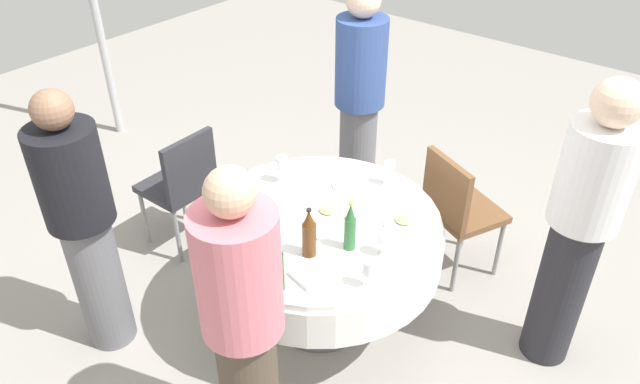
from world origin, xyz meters
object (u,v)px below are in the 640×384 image
object	(u,v)px
wine_glass_inner	(389,169)
person_front	(359,101)
person_north	(579,227)
person_left	(244,326)
chair_inner	(182,181)
dining_table	(320,241)
bottle_brown_south	(309,234)
bottle_dark_green_north	(277,268)
chair_far	(457,206)
bottle_dark_green_front	(239,232)
plate_right	(326,212)
bottle_green_left	(350,227)
wine_glass_east	(384,238)
plate_rear	(270,212)
plate_outer	(350,184)
person_south	(84,224)
wine_glass_far	(282,164)
wine_glass_south	(368,269)
plate_west	(403,222)

from	to	relation	value
wine_glass_inner	person_front	world-z (taller)	person_front
person_north	person_left	xyz separation A→B (m)	(0.85, 1.47, -0.04)
person_front	chair_inner	xyz separation A→B (m)	(0.63, 1.08, -0.36)
dining_table	bottle_brown_south	size ratio (longest dim) A/B	4.83
bottle_dark_green_north	chair_far	distance (m)	1.45
bottle_dark_green_front	person_north	xyz separation A→B (m)	(-1.28, -1.06, 0.01)
chair_inner	person_left	bearing A→B (deg)	-121.41
plate_right	chair_inner	world-z (taller)	chair_inner
bottle_green_left	chair_inner	world-z (taller)	bottle_green_left
wine_glass_east	person_front	size ratio (longest dim) A/B	0.08
plate_rear	person_front	distance (m)	1.23
plate_right	plate_rear	distance (m)	0.30
plate_right	chair_inner	xyz separation A→B (m)	(1.14, 0.08, -0.23)
plate_outer	bottle_brown_south	bearing A→B (deg)	108.56
bottle_dark_green_front	person_south	bearing A→B (deg)	30.23
dining_table	plate_rear	size ratio (longest dim) A/B	5.48
person_front	person_left	distance (m)	2.08
dining_table	bottle_dark_green_front	world-z (taller)	bottle_dark_green_front
wine_glass_far	person_front	bearing A→B (deg)	-83.15
wine_glass_inner	person_north	distance (m)	1.05
person_south	plate_rear	bearing A→B (deg)	-85.38
plate_rear	plate_outer	world-z (taller)	plate_rear
plate_right	person_north	size ratio (longest dim) A/B	0.12
plate_right	chair_far	world-z (taller)	chair_far
plate_rear	plate_right	bearing A→B (deg)	-140.90
bottle_green_left	bottle_dark_green_front	bearing A→B (deg)	41.52
bottle_brown_south	chair_inner	world-z (taller)	bottle_brown_south
person_front	plate_outer	bearing A→B (deg)	-83.35
person_left	person_south	bearing A→B (deg)	-18.75
wine_glass_south	plate_right	bearing A→B (deg)	-32.80
bottle_green_left	person_front	distance (m)	1.38
bottle_dark_green_north	person_south	distance (m)	1.09
person_left	chair_far	world-z (taller)	person_left
plate_right	plate_outer	distance (m)	0.31
dining_table	person_south	distance (m)	1.23
chair_inner	person_front	bearing A→B (deg)	-31.20
bottle_brown_south	wine_glass_south	size ratio (longest dim) A/B	1.83
wine_glass_far	plate_right	xyz separation A→B (m)	(-0.40, 0.09, -0.11)
person_front	person_left	bearing A→B (deg)	-93.03
bottle_dark_green_front	person_front	world-z (taller)	person_front
wine_glass_south	wine_glass_far	size ratio (longest dim) A/B	0.91
plate_right	bottle_dark_green_north	bearing A→B (deg)	107.31
bottle_green_left	person_front	size ratio (longest dim) A/B	0.17
bottle_dark_green_front	plate_right	xyz separation A→B (m)	(-0.14, -0.51, -0.11)
chair_inner	plate_rear	bearing A→B (deg)	-98.09
wine_glass_south	plate_rear	xyz separation A→B (m)	(0.73, -0.13, -0.09)
bottle_dark_green_north	plate_west	distance (m)	0.81
chair_inner	person_north	bearing A→B (deg)	-75.56
bottle_brown_south	person_north	xyz separation A→B (m)	(-1.00, -0.86, 0.01)
dining_table	wine_glass_far	bearing A→B (deg)	-20.17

